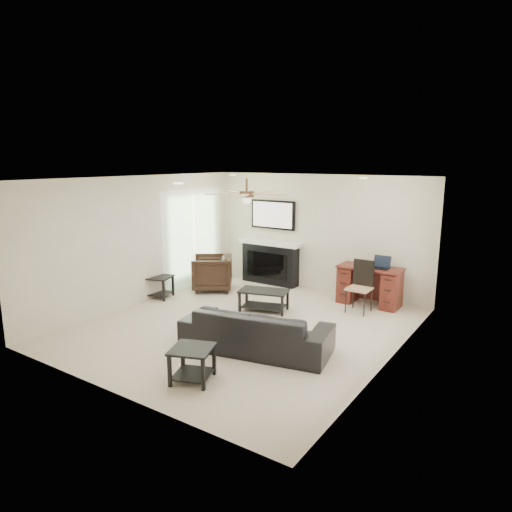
# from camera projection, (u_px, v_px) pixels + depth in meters

# --- Properties ---
(room_shell) EXTENTS (5.50, 5.54, 2.52)m
(room_shell) POSITION_uv_depth(u_px,v_px,m) (255.00, 229.00, 7.43)
(room_shell) COLOR #BDB298
(room_shell) RESTS_ON ground
(sofa) EXTENTS (2.34, 1.29, 0.65)m
(sofa) POSITION_uv_depth(u_px,v_px,m) (256.00, 330.00, 6.76)
(sofa) COLOR black
(sofa) RESTS_ON ground
(armchair) EXTENTS (1.15, 1.14, 0.76)m
(armchair) POSITION_uv_depth(u_px,v_px,m) (212.00, 273.00, 9.92)
(armchair) COLOR black
(armchair) RESTS_ON ground
(coffee_table) EXTENTS (1.01, 0.74, 0.40)m
(coffee_table) POSITION_uv_depth(u_px,v_px,m) (264.00, 300.00, 8.58)
(coffee_table) COLOR black
(coffee_table) RESTS_ON ground
(end_table_near) EXTENTS (0.67, 0.67, 0.45)m
(end_table_near) POSITION_uv_depth(u_px,v_px,m) (192.00, 364.00, 5.85)
(end_table_near) COLOR black
(end_table_near) RESTS_ON ground
(end_table_left) EXTENTS (0.63, 0.63, 0.45)m
(end_table_left) POSITION_uv_depth(u_px,v_px,m) (159.00, 287.00, 9.39)
(end_table_left) COLOR black
(end_table_left) RESTS_ON ground
(fireplace_unit) EXTENTS (1.52, 0.34, 1.91)m
(fireplace_unit) POSITION_uv_depth(u_px,v_px,m) (270.00, 243.00, 10.32)
(fireplace_unit) COLOR black
(fireplace_unit) RESTS_ON ground
(desk) EXTENTS (1.22, 0.56, 0.76)m
(desk) POSITION_uv_depth(u_px,v_px,m) (369.00, 286.00, 8.91)
(desk) COLOR #38120E
(desk) RESTS_ON ground
(desk_chair) EXTENTS (0.42, 0.44, 0.97)m
(desk_chair) POSITION_uv_depth(u_px,v_px,m) (359.00, 287.00, 8.44)
(desk_chair) COLOR black
(desk_chair) RESTS_ON ground
(laptop) EXTENTS (0.33, 0.24, 0.23)m
(laptop) POSITION_uv_depth(u_px,v_px,m) (381.00, 263.00, 8.68)
(laptop) COLOR black
(laptop) RESTS_ON desk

